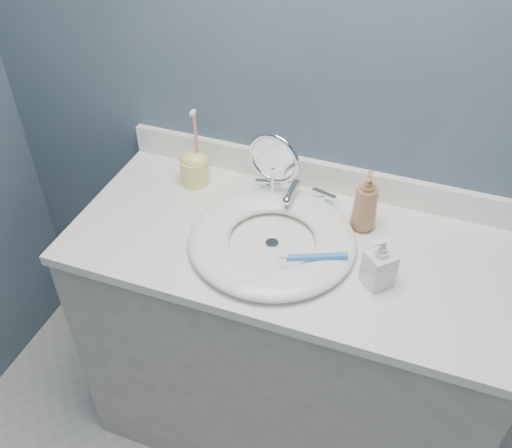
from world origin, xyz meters
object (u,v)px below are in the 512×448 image
at_px(makeup_mirror, 274,167).
at_px(soap_bottle_amber, 366,201).
at_px(soap_bottle_clear, 380,262).
at_px(toothbrush_holder, 194,167).

bearing_deg(makeup_mirror, soap_bottle_amber, 5.05).
xyz_separation_m(soap_bottle_clear, toothbrush_holder, (-0.60, 0.23, -0.01)).
height_order(makeup_mirror, soap_bottle_clear, makeup_mirror).
relative_size(soap_bottle_clear, toothbrush_holder, 0.58).
bearing_deg(soap_bottle_amber, soap_bottle_clear, -71.56).
xyz_separation_m(makeup_mirror, soap_bottle_clear, (0.35, -0.22, -0.05)).
xyz_separation_m(makeup_mirror, toothbrush_holder, (-0.25, 0.01, -0.07)).
relative_size(makeup_mirror, soap_bottle_clear, 1.61).
distance_m(soap_bottle_amber, soap_bottle_clear, 0.21).
distance_m(soap_bottle_clear, toothbrush_holder, 0.64).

